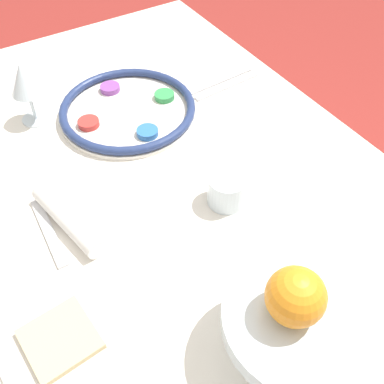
% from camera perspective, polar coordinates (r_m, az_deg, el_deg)
% --- Properties ---
extents(ground_plane, '(8.00, 8.00, 0.00)m').
position_cam_1_polar(ground_plane, '(1.53, -3.17, -18.59)').
color(ground_plane, maroon).
extents(dining_table, '(1.46, 0.99, 0.72)m').
position_cam_1_polar(dining_table, '(1.21, -3.89, -11.71)').
color(dining_table, silver).
rests_on(dining_table, ground_plane).
extents(seder_plate, '(0.33, 0.33, 0.03)m').
position_cam_1_polar(seder_plate, '(1.11, -8.15, 10.32)').
color(seder_plate, silver).
rests_on(seder_plate, dining_table).
extents(wine_glass, '(0.07, 0.07, 0.15)m').
position_cam_1_polar(wine_glass, '(1.10, -20.54, 13.06)').
color(wine_glass, silver).
rests_on(wine_glass, dining_table).
extents(fruit_stand, '(0.23, 0.23, 0.11)m').
position_cam_1_polar(fruit_stand, '(0.68, 13.70, -15.72)').
color(fruit_stand, silver).
rests_on(fruit_stand, dining_table).
extents(orange_fruit, '(0.08, 0.08, 0.08)m').
position_cam_1_polar(orange_fruit, '(0.62, 13.03, -12.82)').
color(orange_fruit, orange).
rests_on(orange_fruit, fruit_stand).
extents(bread_plate, '(0.19, 0.19, 0.02)m').
position_cam_1_polar(bread_plate, '(0.76, -16.29, -17.72)').
color(bread_plate, silver).
rests_on(bread_plate, dining_table).
extents(napkin_roll, '(0.20, 0.08, 0.04)m').
position_cam_1_polar(napkin_roll, '(0.88, -15.43, -3.27)').
color(napkin_roll, white).
rests_on(napkin_roll, dining_table).
extents(cup_near, '(0.08, 0.08, 0.06)m').
position_cam_1_polar(cup_near, '(0.88, 4.46, 0.29)').
color(cup_near, silver).
rests_on(cup_near, dining_table).
extents(fork_left, '(0.03, 0.20, 0.01)m').
position_cam_1_polar(fork_left, '(1.22, 3.60, 13.97)').
color(fork_left, silver).
rests_on(fork_left, dining_table).
extents(fork_right, '(0.03, 0.20, 0.01)m').
position_cam_1_polar(fork_right, '(1.20, 4.43, 13.28)').
color(fork_right, silver).
rests_on(fork_right, dining_table).
extents(spoon, '(0.18, 0.03, 0.01)m').
position_cam_1_polar(spoon, '(0.89, -17.73, -4.85)').
color(spoon, silver).
rests_on(spoon, dining_table).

